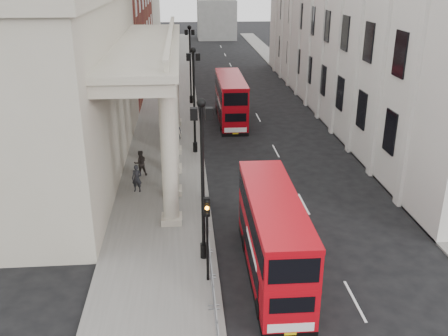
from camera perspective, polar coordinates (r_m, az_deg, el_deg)
The scene contains 15 objects.
ground at distance 22.77m, azimuth -0.27°, elevation -15.66°, with size 260.00×260.00×0.00m, color black.
sidewalk_west at distance 50.00m, azimuth -6.38°, elevation 5.60°, with size 6.00×140.00×0.12m, color slate.
sidewalk_east at distance 52.14m, azimuth 12.15°, elevation 5.92°, with size 3.00×140.00×0.12m, color slate.
kerb at distance 49.99m, azimuth -2.98°, elevation 5.71°, with size 0.20×140.00×0.14m, color slate.
portico_building at distance 37.99m, azimuth -18.68°, elevation 8.70°, with size 9.00×28.00×12.00m, color #A8A18D.
lamp_post_south at distance 23.78m, azimuth -2.48°, elevation -0.31°, with size 1.05×0.44×8.32m.
lamp_post_mid at distance 39.08m, azimuth -3.45°, elevation 8.49°, with size 1.05×0.44×8.32m.
lamp_post_north at distance 54.78m, azimuth -3.88°, elevation 12.30°, with size 1.05×0.44×8.32m.
traffic_light at distance 22.72m, azimuth -1.94°, elevation -6.43°, with size 0.28×0.33×4.30m.
crowd_barriers at distance 24.18m, azimuth -1.53°, elevation -11.24°, with size 0.50×18.75×1.10m.
bus_near at distance 23.94m, azimuth 5.61°, elevation -7.60°, with size 2.39×9.52×4.10m.
bus_far at distance 48.63m, azimuth 0.76°, elevation 7.95°, with size 2.48×10.01×4.32m.
pedestrian_a at distance 33.31m, azimuth -9.93°, elevation -1.18°, with size 0.67×0.44×1.85m, color black.
pedestrian_b at distance 35.88m, azimuth -9.54°, elevation 0.56°, with size 0.91×0.71×1.88m, color black.
pedestrian_c at distance 43.16m, azimuth -5.44°, elevation 4.25°, with size 0.81×0.52×1.65m, color black.
Camera 1 is at (-1.36, -18.04, 13.82)m, focal length 40.00 mm.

